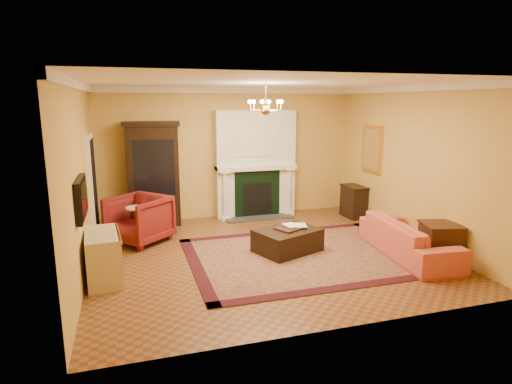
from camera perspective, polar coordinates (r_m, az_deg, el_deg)
name	(u,v)px	position (r m, az deg, el deg)	size (l,w,h in m)	color
floor	(265,254)	(7.83, 1.20, -8.24)	(6.00, 5.50, 0.02)	brown
ceiling	(266,82)	(7.35, 1.31, 14.43)	(6.00, 5.50, 0.02)	white
wall_back	(229,153)	(10.07, -3.66, 5.15)	(6.00, 0.02, 3.00)	gold
wall_front	(341,209)	(4.95, 11.26, -2.25)	(6.00, 0.02, 3.00)	gold
wall_left	(80,181)	(7.12, -22.46, 1.39)	(0.02, 5.50, 3.00)	gold
wall_right	(413,164)	(8.84, 20.16, 3.48)	(0.02, 5.50, 3.00)	gold
fireplace	(256,166)	(10.09, -0.06, 3.43)	(1.90, 0.70, 2.50)	silver
crown_molding	(250,88)	(8.26, -0.82, 13.68)	(6.00, 5.50, 0.12)	white
doorway	(93,188)	(8.86, -20.89, 0.45)	(0.08, 1.05, 2.10)	silver
tv_panel	(81,198)	(6.55, -22.27, -0.78)	(0.09, 0.95, 0.58)	black
gilt_mirror	(372,149)	(9.94, 15.20, 5.54)	(0.06, 0.76, 1.05)	gold
chandelier	(266,107)	(7.34, 1.29, 11.30)	(0.63, 0.55, 0.53)	#BC8933
oriental_rug	(304,255)	(7.75, 6.40, -8.37)	(4.05, 3.03, 0.02)	#3F0D15
china_cabinet	(154,176)	(9.62, -13.43, 2.05)	(1.09, 0.50, 2.18)	black
wingback_armchair	(139,217)	(8.58, -15.35, -3.24)	(0.99, 0.92, 1.01)	maroon
pedestal_table	(137,222)	(8.63, -15.60, -3.84)	(0.39, 0.39, 0.70)	black
commode	(103,257)	(6.98, -19.72, -8.15)	(0.48, 1.02, 0.76)	tan
coral_sofa	(409,232)	(8.05, 19.76, -5.08)	(2.21, 0.64, 0.86)	#BC5A3B
end_table	(440,244)	(7.96, 23.30, -6.37)	(0.56, 0.56, 0.64)	#37190F
console_table	(353,202)	(10.37, 12.86, -1.31)	(0.37, 0.65, 0.73)	black
leather_ottoman	(287,240)	(7.85, 4.21, -6.42)	(1.10, 0.80, 0.41)	black
ottoman_tray	(290,228)	(7.82, 4.55, -4.82)	(0.49, 0.38, 0.03)	black
book_a	(286,219)	(7.78, 3.98, -3.64)	(0.22, 0.03, 0.29)	gray
book_b	(295,218)	(7.84, 5.16, -3.53)	(0.22, 0.02, 0.29)	gray
topiary_left	(235,155)	(9.88, -2.81, 4.94)	(0.17, 0.17, 0.47)	gray
topiary_right	(278,155)	(10.18, 2.95, 5.01)	(0.16, 0.16, 0.42)	gray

